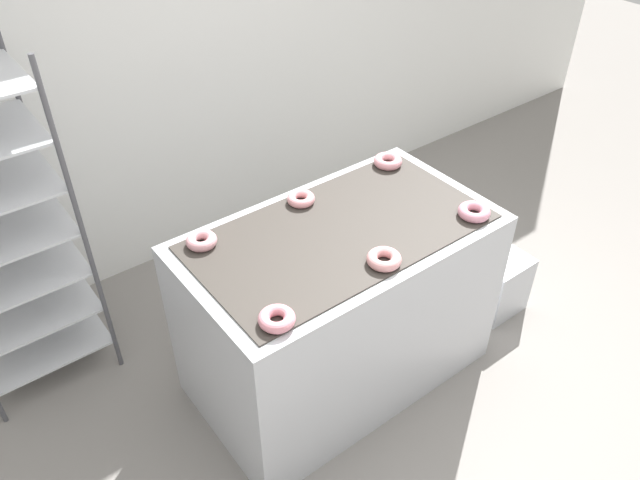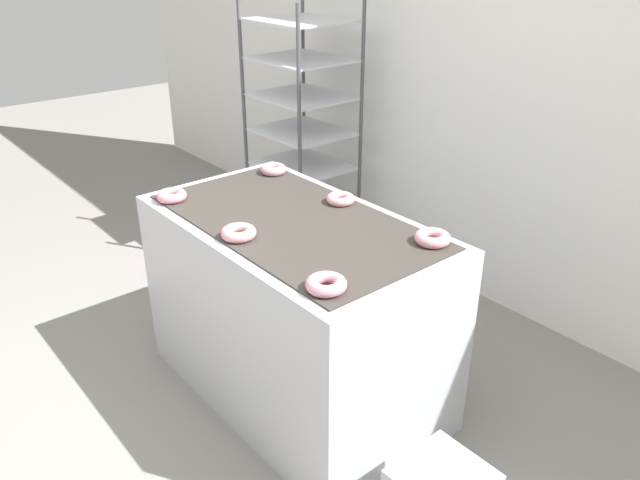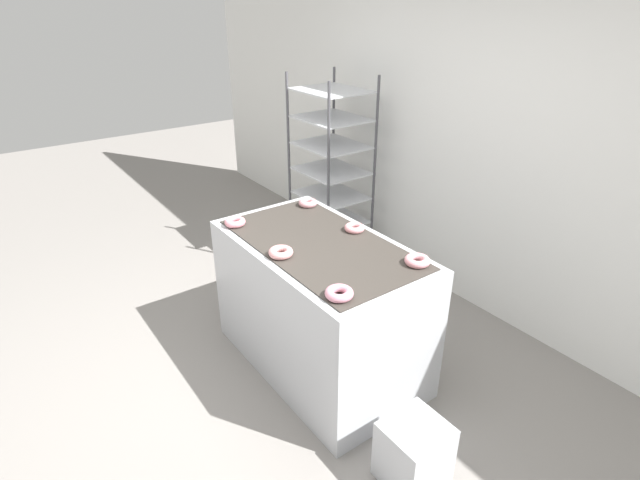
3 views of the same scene
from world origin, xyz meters
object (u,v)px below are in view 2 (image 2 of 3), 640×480
donut_near_center (239,233)px  donut_near_right (326,284)px  baking_rack_cart (302,132)px  donut_far_right (433,238)px  donut_near_left (172,196)px  donut_far_left (273,169)px  donut_far_center (341,199)px  fryer_machine (295,310)px

donut_near_center → donut_near_right: bearing=0.4°
baking_rack_cart → donut_far_right: 1.87m
donut_near_left → donut_far_right: (1.08, 0.59, 0.00)m
donut_far_left → baking_rack_cart: bearing=132.9°
donut_near_center → donut_far_center: (-0.02, 0.57, -0.00)m
baking_rack_cart → donut_near_right: bearing=-36.1°
donut_far_left → donut_far_center: donut_far_left is taller
baking_rack_cart → donut_near_left: size_ratio=12.25×
baking_rack_cart → donut_far_right: bearing=-22.0°
donut_far_right → donut_near_left: bearing=-151.4°
donut_near_center → donut_far_right: 0.78m
fryer_machine → donut_far_right: (0.54, 0.29, 0.49)m
baking_rack_cart → donut_far_center: bearing=-30.8°
donut_near_center → donut_far_left: (-0.54, 0.56, -0.00)m
fryer_machine → donut_far_center: size_ratio=10.90×
baking_rack_cart → donut_near_center: size_ratio=11.78×
donut_far_center → donut_near_right: bearing=-45.1°
donut_near_left → donut_far_right: bearing=28.6°
baking_rack_cart → donut_far_center: (1.18, -0.71, 0.08)m
fryer_machine → donut_far_right: donut_far_right is taller
fryer_machine → donut_far_right: 0.78m
fryer_machine → donut_near_left: size_ratio=10.21×
baking_rack_cart → donut_near_center: (1.20, -1.27, 0.08)m
donut_far_left → donut_far_center: 0.52m
donut_far_center → fryer_machine: bearing=-87.8°
donut_near_center → donut_far_center: size_ratio=1.11×
fryer_machine → donut_near_right: donut_near_right is taller
baking_rack_cart → donut_far_center: size_ratio=13.07×
donut_near_right → donut_far_right: size_ratio=1.01×
donut_far_left → fryer_machine: bearing=-27.6°
donut_far_left → donut_near_right: bearing=-27.3°
donut_near_center → donut_near_left: bearing=-178.2°
donut_near_left → donut_far_center: size_ratio=1.07×
donut_near_left → donut_far_left: 0.58m
donut_near_left → donut_near_center: bearing=1.8°
donut_far_center → donut_far_right: bearing=0.6°
donut_near_center → donut_far_center: 0.57m
baking_rack_cart → donut_far_center: 1.38m
donut_near_right → baking_rack_cart: bearing=143.9°
fryer_machine → donut_near_left: donut_near_left is taller
donut_far_left → donut_near_center: bearing=-46.2°
baking_rack_cart → donut_near_right: baking_rack_cart is taller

